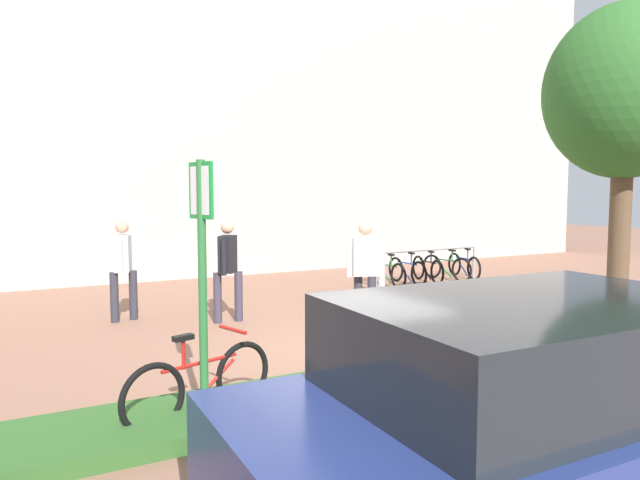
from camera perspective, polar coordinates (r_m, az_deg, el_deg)
The scene contains 12 objects.
ground_plane at distance 8.27m, azimuth 1.64°, elevation -10.56°, with size 60.00×60.00×0.00m, color #936651.
building_facade at distance 15.64m, azimuth -13.42°, elevation 14.97°, with size 28.00×1.20×10.00m, color #B2ADA3.
planter_strip at distance 6.32m, azimuth 2.82°, elevation -14.70°, with size 7.00×1.10×0.16m, color #336028.
tree_sidewalk at distance 8.97m, azimuth 28.22°, elevation 12.70°, with size 2.14×2.14×4.73m.
parking_sign_post at distance 5.35m, azimuth -11.71°, elevation -1.37°, with size 0.13×0.35×2.48m.
bike_at_sign at distance 5.79m, azimuth -11.82°, elevation -13.83°, with size 1.62×0.60×0.86m.
bike_rack_cluster at distance 14.24m, azimuth 10.68°, elevation -2.77°, with size 3.21×1.71×0.83m.
bollard_steel at distance 12.25m, azimuth 6.18°, elevation -3.44°, with size 0.16×0.16×0.90m, color #ADADB2.
person_shirt_blue at distance 9.26m, azimuth 4.52°, elevation -2.73°, with size 0.58×0.41×1.72m.
person_suited_navy at distance 9.72m, azimuth -9.21°, elevation -2.42°, with size 0.50×0.53×1.72m.
person_casual_tan at distance 10.25m, azimuth -19.09°, elevation -2.26°, with size 0.46×0.58×1.72m.
car_navy_sedan at distance 4.07m, azimuth 22.09°, elevation -16.14°, with size 4.33×2.08×1.54m.
Camera 1 is at (-3.97, -6.93, 2.18)m, focal length 32.00 mm.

